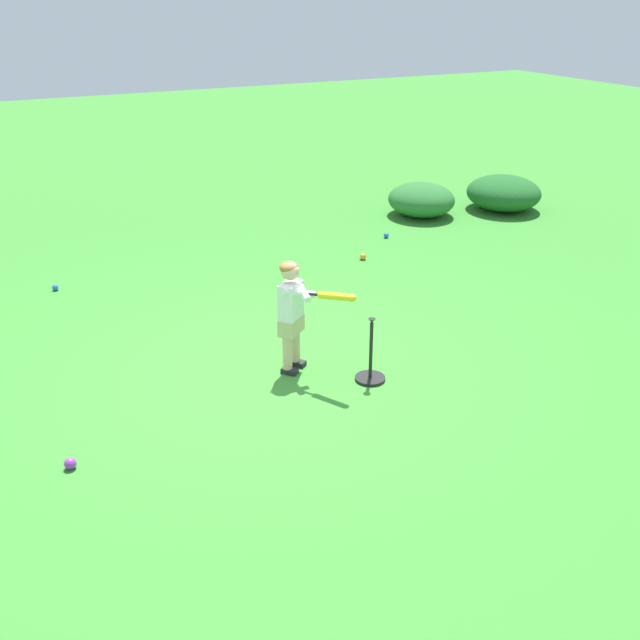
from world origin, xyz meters
The scene contains 9 objects.
ground_plane centered at (0.00, 0.00, 0.00)m, with size 40.00×40.00×0.00m, color #38842D.
child_batter centered at (0.02, 0.27, 0.65)m, with size 0.71×0.53×1.08m.
play_ball_behind_batter centered at (0.68, -1.90, 0.05)m, with size 0.09×0.09×0.09m, color purple.
play_ball_near_batter centered at (-3.05, -1.45, 0.04)m, with size 0.07×0.07×0.07m, color blue.
play_ball_by_bucket centered at (-3.00, 3.11, 0.04)m, with size 0.07×0.07×0.07m, color blue.
play_ball_midfield centered at (-2.35, 2.36, 0.04)m, with size 0.09×0.09×0.09m, color orange.
batting_tee centered at (0.51, 0.81, 0.10)m, with size 0.28×0.28×0.62m.
shrub_left_background centered at (-3.73, 4.19, 0.25)m, with size 1.08×1.03×0.51m, color #286B2D.
shrub_right_background centered at (-3.42, 5.56, 0.27)m, with size 1.20×1.16×0.54m, color #1E5B23.
Camera 1 is at (5.61, -2.26, 3.33)m, focal length 41.20 mm.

